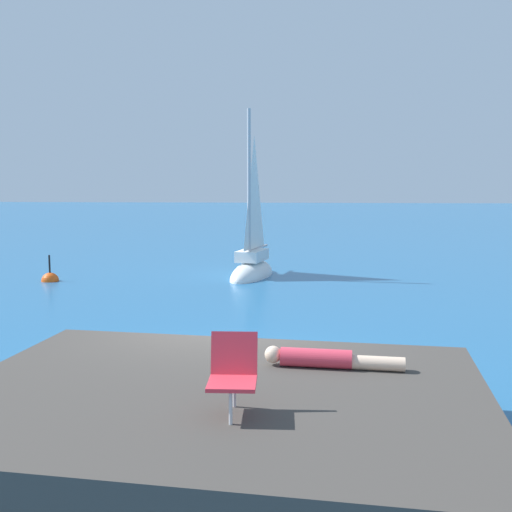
% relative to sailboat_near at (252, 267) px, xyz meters
% --- Properties ---
extents(ground_plane, '(160.00, 160.00, 0.00)m').
position_rel_sailboat_near_xyz_m(ground_plane, '(0.50, -10.65, -0.33)').
color(ground_plane, '#236093').
extents(shore_ledge, '(6.51, 5.16, 0.88)m').
position_rel_sailboat_near_xyz_m(shore_ledge, '(0.79, -13.80, 0.11)').
color(shore_ledge, '#423D38').
rests_on(shore_ledge, ground).
extents(boulder_seaward, '(1.69, 1.73, 1.10)m').
position_rel_sailboat_near_xyz_m(boulder_seaward, '(0.43, -11.27, -0.33)').
color(boulder_seaward, '#3A4037').
rests_on(boulder_seaward, ground).
extents(boulder_inland, '(1.70, 1.54, 1.05)m').
position_rel_sailboat_near_xyz_m(boulder_inland, '(2.98, -11.46, -0.33)').
color(boulder_inland, '#3B373C').
rests_on(boulder_inland, ground).
extents(sailboat_near, '(1.80, 3.36, 6.09)m').
position_rel_sailboat_near_xyz_m(sailboat_near, '(0.00, 0.00, 0.00)').
color(sailboat_near, white).
rests_on(sailboat_near, ground).
extents(person_sunbather, '(1.76, 0.35, 0.25)m').
position_rel_sailboat_near_xyz_m(person_sunbather, '(2.05, -12.93, 0.67)').
color(person_sunbather, '#DB384C').
rests_on(person_sunbather, shore_ledge).
extents(beach_chair, '(0.50, 0.61, 0.80)m').
position_rel_sailboat_near_xyz_m(beach_chair, '(1.05, -14.51, 0.99)').
color(beach_chair, '#E03342').
rests_on(beach_chair, shore_ledge).
extents(marker_buoy, '(0.56, 0.56, 1.13)m').
position_rel_sailboat_near_xyz_m(marker_buoy, '(-6.43, -1.45, -0.32)').
color(marker_buoy, '#EA5114').
rests_on(marker_buoy, ground).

